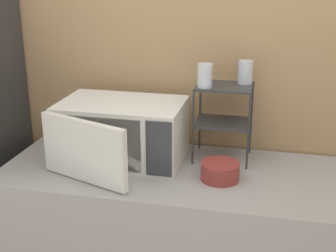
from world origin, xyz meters
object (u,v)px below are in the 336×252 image
Objects in this scene: dish_rack at (224,107)px; glass_front_left at (205,76)px; bowl at (220,171)px; microwave at (120,132)px; glass_back_right at (245,72)px.

dish_rack is 0.18m from glass_front_left.
glass_front_left is at bearing -146.48° from dish_rack.
bowl is (0.02, -0.23, -0.22)m from dish_rack.
glass_back_right is (0.55, 0.18, 0.27)m from microwave.
bowl is (-0.07, -0.29, -0.37)m from glass_back_right.
glass_front_left is at bearing 119.65° from bowl.
microwave reaches higher than bowl.
microwave is 0.64m from glass_back_right.
microwave is at bearing -169.22° from glass_front_left.
microwave is at bearing -161.69° from glass_back_right.
glass_back_right is at bearing 32.82° from glass_front_left.
glass_front_left is (-0.08, -0.05, 0.16)m from dish_rack.
microwave is at bearing 167.43° from bowl.
glass_back_right is at bearing 18.31° from microwave.
dish_rack is 3.36× the size of glass_front_left.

